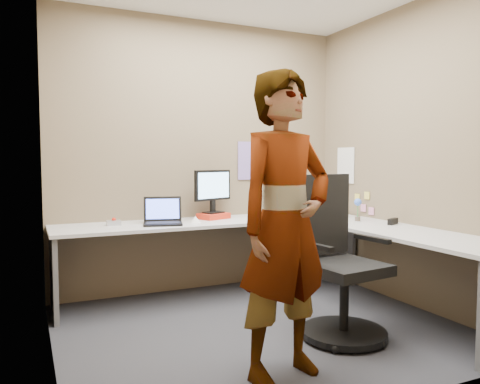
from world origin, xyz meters
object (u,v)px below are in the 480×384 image
monitor (213,188)px  desk (284,241)px  office_chair (338,272)px  person (285,225)px

monitor → desk: bearing=-81.9°
monitor → office_chair: monitor is taller
monitor → person: (-0.27, -1.87, -0.11)m
office_chair → monitor: bearing=98.6°
monitor → office_chair: 1.63m
desk → office_chair: office_chair is taller
person → monitor: bearing=70.8°
desk → monitor: 0.93m
desk → person: (-0.67, -1.16, 0.33)m
desk → person: person is taller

